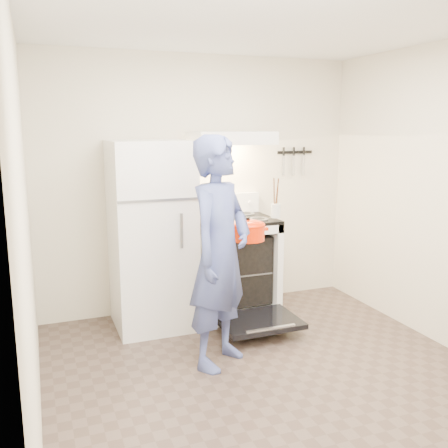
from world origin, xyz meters
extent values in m
plane|color=#4E3F37|center=(0.00, 0.00, 0.00)|extent=(3.60, 3.60, 0.00)
cube|color=beige|center=(0.00, 1.80, 1.25)|extent=(3.20, 0.02, 2.50)
cube|color=white|center=(-0.58, 1.45, 0.85)|extent=(0.70, 0.70, 1.70)
cube|color=white|center=(0.23, 1.48, 0.46)|extent=(0.76, 0.65, 0.92)
cube|color=black|center=(0.23, 1.48, 0.94)|extent=(0.76, 0.65, 0.03)
cube|color=white|center=(0.23, 1.76, 1.05)|extent=(0.76, 0.07, 0.20)
cube|color=black|center=(0.23, 0.88, 0.12)|extent=(0.70, 0.54, 0.04)
cube|color=slate|center=(0.23, 1.48, 0.44)|extent=(0.60, 0.52, 0.01)
cube|color=white|center=(0.23, 1.55, 1.71)|extent=(0.76, 0.50, 0.12)
cube|color=black|center=(1.05, 1.79, 1.55)|extent=(0.40, 0.02, 0.03)
cylinder|color=#8A6E4E|center=(0.32, 1.54, 0.45)|extent=(0.32, 0.32, 0.02)
cylinder|color=silver|center=(0.55, 1.22, 1.05)|extent=(0.10, 0.10, 0.13)
imported|color=navy|center=(-0.27, 0.51, 0.88)|extent=(0.77, 0.73, 1.76)
camera|label=1|loc=(-1.54, -2.90, 1.82)|focal=40.00mm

